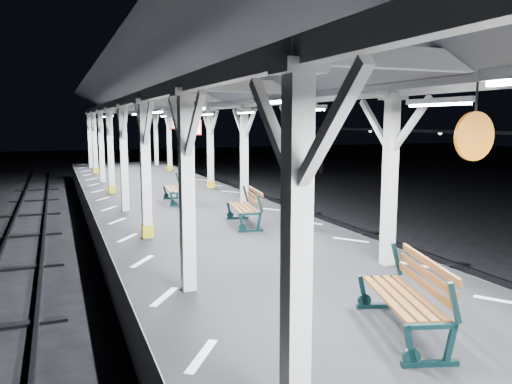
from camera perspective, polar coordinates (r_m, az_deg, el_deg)
ground at (r=11.31m, az=-0.10°, el=-11.55°), size 120.00×120.00×0.00m
platform at (r=11.15m, az=-0.10°, el=-9.13°), size 6.00×50.00×1.00m
hazard_stripes_left at (r=10.39m, az=-12.87°, el=-7.74°), size 1.00×48.00×0.01m
hazard_stripes_right at (r=12.11m, az=10.78°, el=-5.41°), size 1.00×48.00×0.01m
track_left at (r=10.62m, az=-26.80°, el=-13.33°), size 2.20×60.00×0.16m
track_right at (r=13.85m, az=19.69°, el=-7.98°), size 2.20×60.00×0.16m
canopy at (r=10.66m, az=-0.07°, el=12.16°), size 5.40×49.00×4.65m
bench_near at (r=7.01m, az=17.24°, el=-11.08°), size 1.21×2.00×1.02m
bench_mid at (r=13.51m, az=-0.99°, el=-1.62°), size 0.94×1.89×0.98m
bench_far at (r=17.51m, az=-8.90°, el=0.47°), size 0.79×1.80×0.95m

